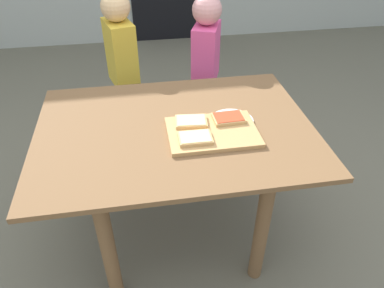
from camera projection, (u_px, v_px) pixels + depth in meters
The scene contains 9 objects.
ground_plane at pixel (178, 229), 2.01m from camera, with size 16.00×16.00×0.00m, color #65604F.
dining_table at pixel (176, 147), 1.67m from camera, with size 1.21×0.88×0.68m.
cutting_board at pixel (212, 132), 1.56m from camera, with size 0.38×0.27×0.02m, color tan.
pizza_slice_far_left at pixel (191, 121), 1.59m from camera, with size 0.15×0.11×0.02m.
pizza_slice_near_left at pixel (195, 138), 1.49m from camera, with size 0.14×0.10×0.02m.
pizza_slice_far_right at pixel (229, 118), 1.62m from camera, with size 0.14×0.10×0.02m.
plate_white_right at pixel (232, 120), 1.64m from camera, with size 0.20×0.20×0.01m, color silver.
child_left at pixel (123, 68), 2.25m from camera, with size 0.20×0.27×1.07m.
child_right at pixel (206, 67), 2.28m from camera, with size 0.22×0.27×1.05m.
Camera 1 is at (-0.14, -1.33, 1.58)m, focal length 34.08 mm.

